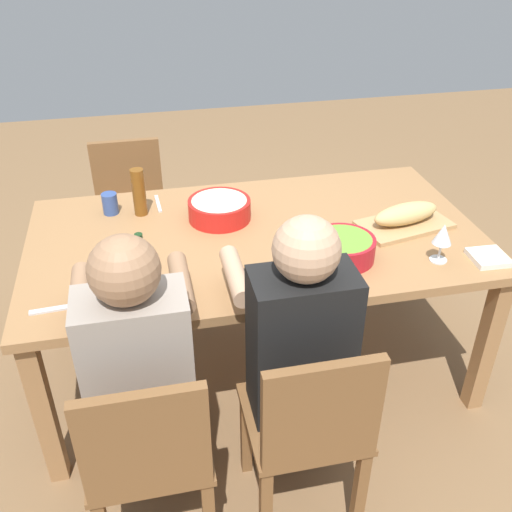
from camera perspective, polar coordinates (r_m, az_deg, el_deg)
ground_plane at (r=2.94m, az=0.00°, el=-10.40°), size 8.00×8.00×0.00m
dining_table at (r=2.54m, az=0.00°, el=0.73°), size 1.94×1.07×0.74m
chair_far_left at (r=3.33m, az=-12.20°, el=4.54°), size 0.40×0.40×0.85m
chair_near_center at (r=2.02m, az=5.34°, el=-16.43°), size 0.40×0.40×0.85m
diner_near_center at (r=1.99m, az=4.12°, el=-8.48°), size 0.41×0.53×1.20m
chair_near_left at (r=1.97m, az=-10.55°, el=-18.70°), size 0.40×0.40×0.85m
diner_near_left at (r=1.94m, az=-11.49°, el=-10.51°), size 0.41×0.53×1.20m
serving_bowl_pasta at (r=2.60m, az=-3.63°, el=4.72°), size 0.28×0.28×0.09m
serving_bowl_salad at (r=2.34m, az=8.55°, el=0.88°), size 0.26×0.26×0.09m
cutting_board at (r=2.64m, az=14.40°, el=3.01°), size 0.44×0.30×0.02m
bread_loaf at (r=2.61m, az=14.57°, el=4.06°), size 0.34×0.17×0.09m
wine_bottle at (r=2.06m, az=-11.00°, el=-2.24°), size 0.08×0.08×0.29m
beer_bottle at (r=2.67m, az=-11.47°, el=6.18°), size 0.06×0.06×0.22m
wine_glass at (r=2.38m, az=17.95°, el=1.93°), size 0.08×0.08×0.17m
cup_far_left at (r=2.73m, az=-14.20°, el=5.03°), size 0.07×0.07×0.10m
fork_far_left at (r=2.79m, az=-9.63°, el=5.12°), size 0.02×0.17×0.01m
placemat_near_center at (r=2.19m, az=2.07°, el=-2.61°), size 0.32×0.23×0.01m
fork_near_left at (r=2.15m, az=-15.67°, el=-4.65°), size 0.02×0.17×0.01m
carving_knife at (r=2.17m, az=-18.51°, el=-4.86°), size 0.23×0.04×0.01m
napkin_stack at (r=2.50m, az=21.95°, el=-0.14°), size 0.15×0.15×0.02m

